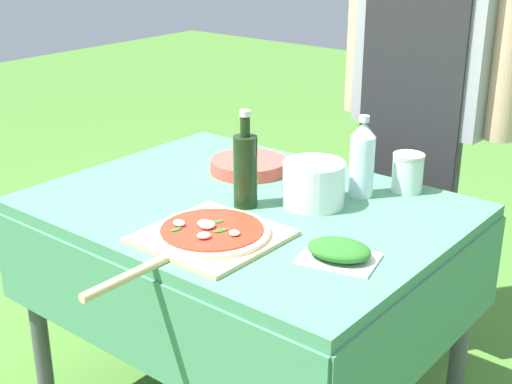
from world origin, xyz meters
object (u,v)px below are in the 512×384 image
Objects in this scene: pizza_on_peel at (208,235)px; herb_container at (339,251)px; plate_stack at (249,165)px; sauce_jar at (407,175)px; prep_table at (246,234)px; person_cook at (426,81)px; oil_bottle at (245,169)px; mixing_tub at (314,184)px; water_bottle at (362,159)px.

herb_container is at bearing 20.59° from pizza_on_peel.
herb_container is at bearing -31.69° from plate_stack.
plate_stack is 2.18× the size of sauce_jar.
person_cook is at bearing 76.98° from prep_table.
mixing_tub is (0.14, 0.13, -0.05)m from oil_bottle.
water_bottle is at bearing 47.83° from prep_table.
prep_table is 5.65× the size of herb_container.
mixing_tub reaches higher than plate_stack.
person_cook is at bearing 78.49° from oil_bottle.
plate_stack reaches higher than prep_table.
sauce_jar is (-0.09, 0.51, 0.03)m from herb_container.
oil_bottle reaches higher than herb_container.
plate_stack is at bearing -173.83° from water_bottle.
oil_bottle reaches higher than sauce_jar.
sauce_jar is at bearing 70.83° from pizza_on_peel.
person_cook reaches higher than sauce_jar.
mixing_tub is 0.31m from sauce_jar.
sauce_jar is (0.22, 0.63, 0.04)m from pizza_on_peel.
sauce_jar reaches higher than pizza_on_peel.
oil_bottle is at bearing -138.48° from mixing_tub.
pizza_on_peel is at bearing -105.02° from water_bottle.
person_cook is at bearing 96.44° from water_bottle.
mixing_tub is (-0.07, -0.15, -0.05)m from water_bottle.
plate_stack is (-0.18, 0.23, -0.09)m from oil_bottle.
water_bottle is at bearing 99.94° from person_cook.
sauce_jar is at bearing 18.68° from plate_stack.
oil_bottle is (-0.16, -0.77, -0.14)m from person_cook.
water_bottle reaches higher than plate_stack.
oil_bottle reaches higher than mixing_tub.
mixing_tub is (-0.01, -0.64, -0.19)m from person_cook.
person_cook reaches higher than prep_table.
sauce_jar is (0.32, 0.37, 0.15)m from prep_table.
prep_table is 4.28× the size of oil_bottle.
prep_table is at bearing 160.61° from herb_container.
prep_table is at bearing 109.61° from pizza_on_peel.
person_cook is 9.74× the size of mixing_tub.
prep_table is at bearing 125.95° from oil_bottle.
mixing_tub is 1.52× the size of sauce_jar.
mixing_tub is (0.07, 0.37, 0.05)m from pizza_on_peel.
water_bottle reaches higher than prep_table.
sauce_jar reaches higher than prep_table.
pizza_on_peel is 2.73× the size of herb_container.
water_bottle is at bearing 75.40° from pizza_on_peel.
oil_bottle is 0.31m from plate_stack.
pizza_on_peel is at bearing -61.57° from plate_stack.
pizza_on_peel is 2.37× the size of water_bottle.
water_bottle is (0.06, -0.49, -0.14)m from person_cook.
pizza_on_peel is 2.06× the size of oil_bottle.
oil_bottle is 0.42m from herb_container.
person_cook reaches higher than pizza_on_peel.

